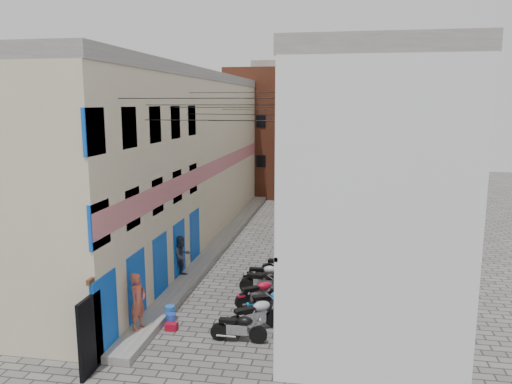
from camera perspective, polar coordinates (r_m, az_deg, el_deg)
The scene contains 21 objects.
ground at distance 14.83m, azimuth -8.22°, elevation -19.76°, with size 90.00×90.00×0.00m, color #585553.
plinth at distance 26.92m, azimuth -3.75°, elevation -5.48°, with size 0.90×26.00×0.25m, color slate.
building_left at distance 26.89m, azimuth -9.98°, elevation 3.87°, with size 5.10×27.00×9.00m.
building_right at distance 25.34m, azimuth 11.83°, elevation 3.45°, with size 5.94×26.00×9.00m.
building_far_brick_left at distance 40.71m, azimuth 1.28°, elevation 6.82°, with size 6.00×6.00×10.00m, color brown.
building_far_brick_right at distance 42.32m, azimuth 8.43°, elevation 5.48°, with size 5.00×6.00×8.00m, color brown.
building_far_concrete at distance 46.40m, azimuth 4.89°, elevation 7.81°, with size 8.00×5.00×11.00m, color slate.
far_shopfront at distance 38.10m, azimuth 3.59°, elevation 0.82°, with size 2.00×0.30×2.40m, color black.
overhead_wires at distance 20.25m, azimuth -1.91°, elevation 9.46°, with size 5.80×13.02×1.32m.
motorcycle_a at distance 16.07m, azimuth -1.99°, elevation -15.07°, with size 0.57×1.80×1.04m, color black, non-canonical shape.
motorcycle_b at distance 16.69m, azimuth -0.06°, elevation -13.73°, with size 0.67×2.11×1.22m, color #ADACB1, non-canonical shape.
motorcycle_c at distance 17.70m, azimuth 1.90°, elevation -12.39°, with size 0.64×2.02×1.17m, color blue, non-canonical shape.
motorcycle_d at distance 18.59m, azimuth 0.38°, elevation -11.34°, with size 0.61×1.92×1.11m, color #B20C26, non-canonical shape.
motorcycle_e at distance 19.59m, azimuth 1.00°, elevation -10.11°, with size 0.64×2.03×1.17m, color black, non-canonical shape.
motorcycle_f at distance 20.47m, azimuth 1.06°, elevation -9.32°, with size 0.59×1.88×1.09m, color #A8A9AC, non-canonical shape.
motorcycle_g at distance 21.22m, azimuth 3.37°, elevation -8.43°, with size 0.67×2.12×1.23m, color black, non-canonical shape.
person_a at distance 16.61m, azimuth -13.33°, elevation -12.04°, with size 0.67×0.44×1.84m, color #9C4939.
person_b at distance 21.08m, azimuth -8.48°, elevation -7.24°, with size 0.83×0.65×1.71m, color #31384A.
water_jug_near at distance 17.38m, azimuth -9.64°, elevation -14.25°, with size 0.29×0.29×0.46m, color #2345B0.
water_jug_far at distance 17.79m, azimuth -9.80°, elevation -13.52°, with size 0.35×0.35×0.54m, color blue.
red_crate at distance 17.20m, azimuth -9.64°, elevation -14.92°, with size 0.39×0.29×0.24m, color maroon.
Camera 1 is at (4.18, -12.17, 7.37)m, focal length 35.00 mm.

